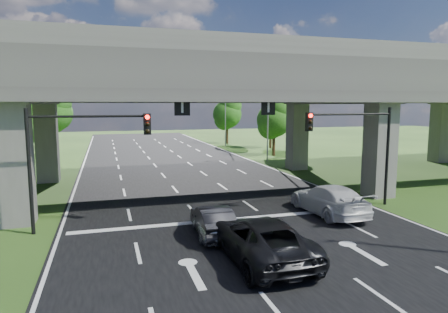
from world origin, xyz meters
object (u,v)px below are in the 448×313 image
car_white (328,199)px  streetlight_beyond (223,107)px  signal_right (358,138)px  signal_left (77,146)px  car_trailing (261,239)px  streetlight_far (265,107)px  car_silver (213,222)px  car_dark (213,220)px

car_white → streetlight_beyond: bearing=-98.7°
signal_right → signal_left: same height
car_trailing → signal_right: bearing=-145.4°
streetlight_far → signal_left: bearing=-131.8°
car_silver → car_trailing: (1.10, -3.27, 0.18)m
car_trailing → signal_left: bearing=-41.5°
signal_right → signal_left: 15.65m
streetlight_far → streetlight_beyond: 16.00m
car_white → signal_left: bearing=-5.5°
signal_left → car_white: bearing=-4.1°
streetlight_far → car_white: size_ratio=1.75×
signal_left → car_dark: bearing=-23.6°
car_silver → car_white: (7.25, 1.87, 0.16)m
streetlight_far → car_white: streetlight_far is taller
signal_right → car_trailing: (-8.57, -6.09, -3.31)m
signal_right → car_trailing: signal_right is taller
signal_left → streetlight_far: bearing=48.2°
car_dark → car_trailing: (1.06, -3.45, 0.15)m
car_dark → car_white: size_ratio=0.75×
streetlight_beyond → car_silver: size_ratio=2.55×
car_dark → streetlight_far: bearing=-115.2°
car_silver → car_dark: size_ratio=0.92×
signal_left → car_silver: signal_left is taller
streetlight_beyond → car_silver: bearing=-107.1°
car_trailing → car_white: bearing=-140.8°
car_dark → car_silver: bearing=78.2°
signal_right → car_dark: 10.56m
signal_right → car_white: (-2.42, -0.94, -3.33)m
signal_left → streetlight_beyond: size_ratio=0.60×
streetlight_far → car_trailing: streetlight_far is taller
signal_right → streetlight_far: (2.27, 20.06, 1.66)m
signal_left → streetlight_far: size_ratio=0.60×
streetlight_far → car_trailing: (-10.84, -26.14, -4.97)m
signal_left → streetlight_beyond: streetlight_beyond is taller
car_silver → car_trailing: bearing=113.6°
car_trailing → car_silver: bearing=-72.1°
streetlight_beyond → car_dark: 40.80m
car_dark → car_white: (7.20, 1.69, 0.13)m
car_white → signal_right: bearing=-160.2°
car_silver → car_white: 7.49m
signal_right → car_silver: bearing=-163.8°
streetlight_beyond → car_white: size_ratio=1.75×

